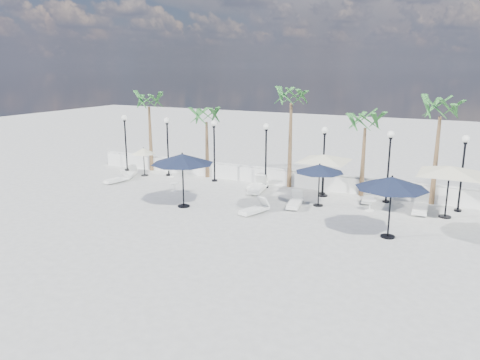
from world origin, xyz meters
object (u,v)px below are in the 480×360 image
at_px(parasol_navy_left, 182,159).
at_px(parasol_navy_right, 392,183).
at_px(lounger_2, 258,184).
at_px(lounger_3, 257,188).
at_px(lounger_1, 130,174).
at_px(parasol_navy_mid, 320,169).
at_px(lounger_5, 254,209).
at_px(lounger_0, 116,179).
at_px(lounger_4, 295,203).
at_px(parasol_cream_sq_a, 325,155).
at_px(parasol_cream_sq_b, 450,166).
at_px(lounger_6, 420,207).
at_px(lounger_7, 368,198).
at_px(parasol_cream_small, 144,151).

relative_size(parasol_navy_left, parasol_navy_right, 1.07).
relative_size(lounger_2, lounger_3, 0.89).
xyz_separation_m(lounger_1, parasol_navy_mid, (13.02, -0.81, 1.77)).
bearing_deg(lounger_5, lounger_1, 179.25).
bearing_deg(lounger_0, parasol_navy_mid, 15.50).
xyz_separation_m(lounger_4, lounger_5, (-1.39, -1.95, -0.01)).
xyz_separation_m(lounger_5, parasol_cream_sq_a, (2.08, 4.61, 2.12)).
relative_size(lounger_0, parasol_navy_left, 0.55).
xyz_separation_m(lounger_4, parasol_cream_sq_b, (7.05, 1.61, 2.28)).
distance_m(lounger_2, parasol_navy_left, 5.97).
xyz_separation_m(lounger_1, lounger_6, (17.88, 0.47, 0.05)).
height_order(lounger_3, parasol_navy_left, parasol_navy_left).
height_order(lounger_1, lounger_7, lounger_1).
relative_size(lounger_1, lounger_2, 0.91).
bearing_deg(lounger_4, lounger_6, 9.23).
bearing_deg(lounger_5, lounger_3, 129.99).
height_order(lounger_3, lounger_4, lounger_3).
xyz_separation_m(lounger_2, parasol_cream_sq_a, (4.00, -0.02, 2.09)).
bearing_deg(lounger_5, lounger_0, -172.65).
distance_m(lounger_3, parasol_cream_sq_b, 10.24).
bearing_deg(lounger_0, lounger_1, 110.99).
bearing_deg(parasol_cream_small, parasol_navy_right, -15.63).
relative_size(lounger_2, lounger_6, 0.90).
bearing_deg(parasol_cream_sq_a, lounger_7, -0.54).
height_order(lounger_7, parasol_cream_small, parasol_cream_small).
distance_m(lounger_1, lounger_4, 12.10).
height_order(lounger_2, parasol_navy_left, parasol_navy_left).
distance_m(lounger_2, lounger_7, 6.49).
bearing_deg(parasol_cream_sq_b, lounger_4, -167.11).
xyz_separation_m(lounger_7, parasol_cream_small, (-14.54, -0.43, 1.43)).
height_order(lounger_4, parasol_navy_right, parasol_navy_right).
xyz_separation_m(lounger_7, parasol_navy_mid, (-2.16, -1.90, 1.78)).
xyz_separation_m(lounger_3, parasol_cream_sq_a, (3.63, 0.87, 2.07)).
relative_size(lounger_3, parasol_cream_sq_b, 0.40).
xyz_separation_m(lounger_1, parasol_navy_left, (6.84, -4.07, 2.29)).
relative_size(lounger_7, parasol_navy_right, 0.55).
distance_m(lounger_0, parasol_navy_mid, 12.90).
distance_m(parasol_cream_sq_a, parasol_cream_sq_b, 6.45).
bearing_deg(parasol_cream_small, lounger_3, -2.83).
bearing_deg(lounger_7, lounger_1, 178.90).
bearing_deg(lounger_0, lounger_6, 18.57).
height_order(lounger_2, lounger_6, lounger_6).
xyz_separation_m(lounger_2, parasol_cream_sq_b, (10.36, -1.06, 2.27)).
bearing_deg(parasol_cream_small, lounger_6, -0.67).
relative_size(lounger_2, lounger_5, 1.06).
relative_size(lounger_2, parasol_navy_mid, 0.77).
distance_m(lounger_4, parasol_cream_small, 11.65).
bearing_deg(lounger_4, lounger_0, 171.01).
xyz_separation_m(lounger_1, parasol_cream_small, (0.64, 0.67, 1.41)).
xyz_separation_m(lounger_3, parasol_cream_sq_b, (9.99, -0.17, 2.25)).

